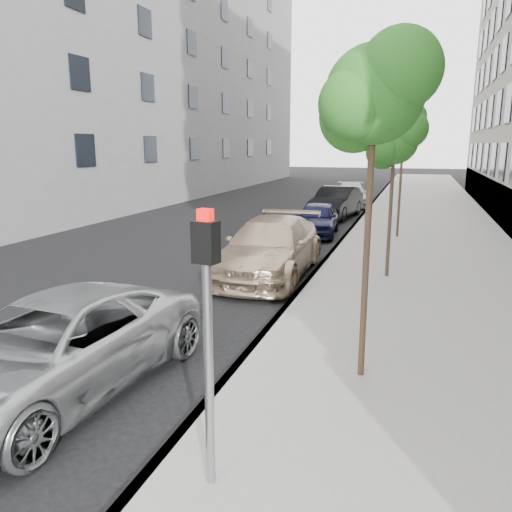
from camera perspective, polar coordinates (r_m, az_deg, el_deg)
The scene contains 12 objects.
ground at distance 8.14m, azimuth -13.40°, elevation -15.25°, with size 160.00×160.00×0.00m, color black.
sidewalk at distance 30.31m, azimuth 18.67°, elevation 4.97°, with size 6.40×72.00×0.14m, color gray.
curb at distance 30.43m, azimuth 12.77°, elevation 5.35°, with size 0.15×72.00×0.14m, color #9E9B93.
tree_near at distance 7.65m, azimuth 13.59°, elevation 17.51°, with size 1.75×1.55×5.18m.
tree_mid at distance 14.10m, azimuth 15.67°, elevation 12.56°, with size 1.63×1.43×4.52m.
tree_far at distance 20.61m, azimuth 16.63°, elevation 14.15°, with size 1.57×1.37×5.14m.
signal_pole at distance 5.14m, azimuth -5.56°, elevation -7.12°, with size 0.27×0.22×3.01m.
minivan at distance 8.28m, azimuth -22.13°, elevation -9.67°, with size 2.48×5.38×1.50m, color #A4A7A8.
suv at distance 14.51m, azimuth 1.63°, elevation 0.97°, with size 2.32×5.71×1.66m, color tan.
sedan_blue at distance 21.27m, azimuth 6.99°, elevation 4.24°, with size 1.64×4.07×1.39m, color black.
sedan_black at distance 26.44m, azimuth 9.14°, elevation 6.06°, with size 1.72×4.92×1.62m, color black.
sedan_rear at distance 31.85m, azimuth 10.76°, elevation 6.90°, with size 1.97×4.85×1.41m, color #B1B4B9.
Camera 1 is at (3.88, -6.09, 3.76)m, focal length 35.00 mm.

